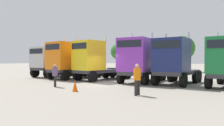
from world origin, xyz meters
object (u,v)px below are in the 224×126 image
object	(u,v)px
semi_truck_orange	(66,61)
semi_truck_navy	(174,61)
visitor_in_hivis	(137,77)
semi_truck_purple	(138,60)
semi_truck_yellow	(94,60)
traffic_cone_near	(75,86)
semi_truck_silver	(49,61)
visitor_with_camera	(55,74)

from	to	relation	value
semi_truck_orange	semi_truck_navy	distance (m)	11.06
semi_truck_navy	visitor_in_hivis	world-z (taller)	semi_truck_navy
semi_truck_orange	semi_truck_purple	world-z (taller)	semi_truck_purple
semi_truck_yellow	semi_truck_navy	world-z (taller)	semi_truck_yellow
traffic_cone_near	semi_truck_purple	bearing A→B (deg)	77.90
semi_truck_yellow	semi_truck_purple	bearing A→B (deg)	103.48
semi_truck_silver	semi_truck_purple	xyz separation A→B (m)	(11.70, -0.86, 0.14)
semi_truck_navy	semi_truck_silver	bearing A→B (deg)	-88.37
semi_truck_yellow	visitor_in_hivis	distance (m)	9.52
semi_truck_orange	semi_truck_navy	xyz separation A→B (m)	(11.06, 0.36, -0.02)
semi_truck_purple	visitor_with_camera	world-z (taller)	semi_truck_purple
visitor_with_camera	traffic_cone_near	size ratio (longest dim) A/B	2.39
semi_truck_silver	visitor_with_camera	distance (m)	9.90
semi_truck_silver	semi_truck_yellow	xyz separation A→B (m)	(7.01, -0.89, 0.10)
semi_truck_silver	semi_truck_purple	bearing A→B (deg)	87.59
semi_truck_orange	visitor_with_camera	world-z (taller)	semi_truck_orange
semi_truck_orange	visitor_with_camera	distance (m)	6.59
semi_truck_purple	semi_truck_navy	distance (m)	3.07
visitor_with_camera	semi_truck_orange	bearing A→B (deg)	76.49
semi_truck_navy	visitor_with_camera	bearing A→B (deg)	-47.50
semi_truck_orange	visitor_with_camera	bearing A→B (deg)	41.79
semi_truck_silver	visitor_with_camera	bearing A→B (deg)	50.73
semi_truck_navy	visitor_in_hivis	distance (m)	6.28
visitor_with_camera	semi_truck_silver	bearing A→B (deg)	90.59
semi_truck_yellow	traffic_cone_near	xyz separation A→B (m)	(3.25, -6.68, -1.61)
semi_truck_yellow	visitor_in_hivis	size ratio (longest dim) A/B	3.67
visitor_in_hivis	semi_truck_silver	bearing A→B (deg)	-16.59
visitor_in_hivis	semi_truck_purple	bearing A→B (deg)	-57.58
semi_truck_navy	traffic_cone_near	size ratio (longest dim) A/B	8.45
visitor_in_hivis	visitor_with_camera	xyz separation A→B (m)	(-6.86, 0.49, -0.06)
visitor_in_hivis	traffic_cone_near	bearing A→B (deg)	17.99
visitor_in_hivis	visitor_with_camera	bearing A→B (deg)	5.33
semi_truck_silver	semi_truck_orange	size ratio (longest dim) A/B	0.92
semi_truck_purple	semi_truck_navy	bearing A→B (deg)	91.23
semi_truck_orange	visitor_in_hivis	world-z (taller)	semi_truck_orange
semi_truck_orange	semi_truck_yellow	size ratio (longest dim) A/B	0.98
semi_truck_purple	semi_truck_yellow	bearing A→B (deg)	-90.14
semi_truck_navy	visitor_with_camera	size ratio (longest dim) A/B	3.53
semi_truck_silver	semi_truck_navy	xyz separation A→B (m)	(14.76, -0.77, 0.07)
visitor_with_camera	traffic_cone_near	distance (m)	3.10
semi_truck_silver	semi_truck_purple	world-z (taller)	semi_truck_purple
semi_truck_yellow	visitor_in_hivis	world-z (taller)	semi_truck_yellow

